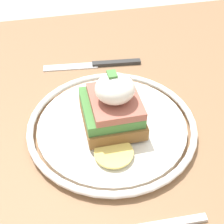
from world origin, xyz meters
name	(u,v)px	position (x,y,z in m)	size (l,w,h in m)	color
dining_table	(148,182)	(0.00, 0.00, 0.61)	(0.86, 0.88, 0.73)	#846042
plate	(112,125)	(0.03, 0.06, 0.74)	(0.25, 0.25, 0.02)	silver
sandwich	(113,106)	(0.03, 0.06, 0.78)	(0.13, 0.08, 0.09)	brown
knife	(100,64)	(0.20, 0.04, 0.73)	(0.03, 0.19, 0.01)	#2D2D2D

